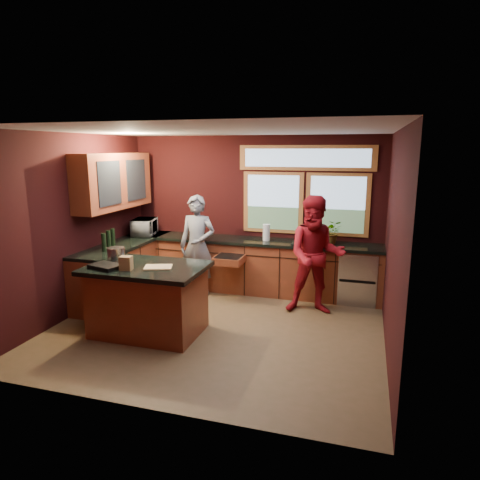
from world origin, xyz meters
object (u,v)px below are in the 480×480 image
at_px(island, 148,299).
at_px(person_red, 316,255).
at_px(cutting_board, 158,267).
at_px(stock_pot, 116,254).
at_px(person_grey, 197,246).

height_order(island, person_red, person_red).
bearing_deg(cutting_board, person_red, 37.34).
distance_m(island, stock_pot, 0.80).
distance_m(person_grey, person_red, 2.03).
relative_size(person_red, stock_pot, 7.51).
relative_size(island, stock_pot, 6.46).
bearing_deg(person_grey, cutting_board, -84.94).
height_order(island, cutting_board, cutting_board).
height_order(island, stock_pot, stock_pot).
bearing_deg(person_red, stock_pot, -163.11).
distance_m(person_grey, cutting_board, 1.70).
height_order(person_red, cutting_board, person_red).
bearing_deg(island, person_red, 33.64).
distance_m(island, person_grey, 1.69).
height_order(island, person_grey, person_grey).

